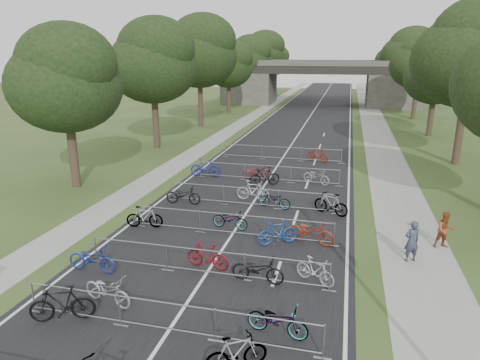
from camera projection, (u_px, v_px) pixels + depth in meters
The scene contains 47 objects.
road at pixel (309, 118), 55.97m from camera, with size 11.00×140.00×0.01m, color black.
sidewalk_right at pixel (373, 120), 54.10m from camera, with size 3.00×140.00×0.01m, color gray.
sidewalk_left at pixel (253, 116), 57.71m from camera, with size 2.00×140.00×0.01m, color gray.
lane_markings at pixel (309, 118), 55.97m from camera, with size 0.12×140.00×0.00m, color silver.
overpass_bridge at pixel (319, 83), 68.91m from camera, with size 31.00×8.00×7.05m.
tree_left_0 at pixel (66, 81), 25.09m from camera, with size 6.72×6.72×10.25m.
tree_left_1 at pixel (153, 63), 36.02m from camera, with size 7.56×7.56×11.53m.
tree_right_1 at pixel (473, 56), 30.14m from camera, with size 8.18×8.18×12.47m.
tree_left_2 at pixel (200, 53), 46.95m from camera, with size 8.40×8.40×12.81m.
tree_right_2 at pixel (437, 76), 41.85m from camera, with size 6.16×6.16×9.39m.
tree_left_3 at pixel (229, 65), 58.57m from camera, with size 6.72×6.72×10.25m.
tree_right_3 at pixel (420, 63), 52.73m from camera, with size 7.17×7.17×10.93m.
tree_left_4 at pixel (249, 58), 69.50m from camera, with size 7.56×7.56×11.53m.
tree_right_4 at pixel (409, 55), 63.61m from camera, with size 8.18×8.18×12.47m.
tree_left_5 at pixel (263, 53), 80.42m from camera, with size 8.40×8.40×12.81m.
tree_right_5 at pixel (399, 66), 75.33m from camera, with size 6.16×6.16×9.39m.
tree_left_6 at pixel (274, 61), 92.04m from camera, with size 6.72×6.72×10.25m.
tree_right_6 at pixel (394, 59), 86.21m from camera, with size 7.17×7.17×10.93m.
barrier_row_1 at pixel (166, 318), 12.67m from camera, with size 9.70×0.08×1.10m.
barrier_row_2 at pixel (205, 262), 16.01m from camera, with size 9.70×0.08×1.10m.
barrier_row_3 at pixel (231, 225), 19.55m from camera, with size 9.70×0.08×1.10m.
barrier_row_4 at pixel (251, 197), 23.27m from camera, with size 9.70×0.08×1.10m.
barrier_row_5 at pixel (267, 173), 27.92m from camera, with size 9.70×0.08×1.10m.
barrier_row_6 at pixel (281, 153), 33.49m from camera, with size 9.70×0.08×1.10m.
bike_4 at pixel (62, 304), 13.28m from camera, with size 0.57×2.01×1.21m, color black.
bike_5 at pixel (107, 290), 14.20m from camera, with size 0.68×1.96×1.03m, color #98999F.
bike_6 at pixel (236, 353), 11.21m from camera, with size 0.49×1.74×1.05m, color gray.
bike_7 at pixel (278, 320), 12.62m from camera, with size 0.66×1.90×1.00m, color gray.
bike_8 at pixel (92, 259), 16.34m from camera, with size 0.70×2.01×1.06m, color navy.
bike_9 at pixel (208, 256), 16.56m from camera, with size 0.51×1.82×1.09m, color maroon.
bike_10 at pixel (258, 270), 15.56m from camera, with size 0.68×1.96×1.03m, color black.
bike_11 at pixel (315, 271), 15.51m from camera, with size 0.46×1.63×0.98m, color #B1B2BA.
bike_12 at pixel (145, 217), 20.48m from camera, with size 0.50×1.78×1.07m, color gray.
bike_13 at pixel (230, 219), 20.37m from camera, with size 0.63×1.80×0.95m, color gray.
bike_14 at pixel (278, 232), 18.66m from camera, with size 0.53×1.89×1.13m, color navy.
bike_15 at pixel (310, 231), 18.77m from camera, with size 0.75×2.14×1.13m, color maroon.
bike_16 at pixel (183, 195), 23.71m from camera, with size 0.69×1.97×1.04m, color black.
bike_17 at pixel (253, 191), 24.21m from camera, with size 0.55×1.95×1.17m, color #A5A5AC.
bike_18 at pixel (274, 200), 23.08m from camera, with size 0.64×1.83×0.96m, color gray.
bike_19 at pixel (331, 204), 22.13m from camera, with size 0.55×1.95×1.17m, color gray.
bike_20 at pixel (206, 168), 29.00m from camera, with size 0.59×2.09×1.26m, color navy.
bike_21 at pixel (257, 172), 28.52m from camera, with size 0.64×1.84×0.97m, color maroon.
bike_22 at pixel (264, 177), 26.96m from camera, with size 0.57×2.02×1.22m, color black.
bike_23 at pixel (316, 176), 27.41m from camera, with size 0.66×1.89×0.99m, color #94949A.
bike_27 at pixel (318, 155), 32.97m from camera, with size 0.54×1.90×1.14m, color maroon.
pedestrian_a at pixel (412, 241), 17.05m from camera, with size 0.63×0.41×1.73m, color #2E3446.
pedestrian_b at pixel (445, 230), 18.26m from camera, with size 0.79×0.61×1.62m, color brown.
Camera 1 is at (4.80, -6.52, 8.07)m, focal length 32.00 mm.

